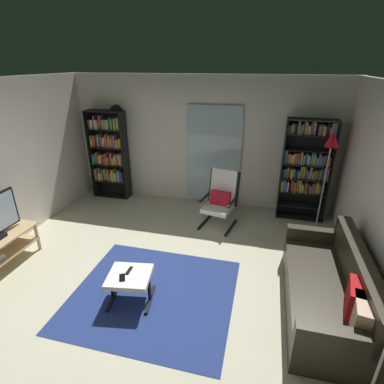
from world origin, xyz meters
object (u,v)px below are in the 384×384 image
object	(u,v)px
leather_sofa	(329,291)
wall_clock	(117,112)
cell_phone	(122,278)
bookshelf_near_sofa	(305,167)
tv_remote	(129,270)
lounge_armchair	(221,197)
ottoman	(130,279)
floor_lamp_by_shelf	(330,150)
bookshelf_near_tv	(109,152)

from	to	relation	value
leather_sofa	wall_clock	world-z (taller)	wall_clock
wall_clock	cell_phone	bearing A→B (deg)	-64.16
bookshelf_near_sofa	tv_remote	xyz separation A→B (m)	(-2.25, -2.81, -0.63)
lounge_armchair	ottoman	size ratio (longest dim) A/B	1.73
wall_clock	lounge_armchair	bearing A→B (deg)	-19.70
leather_sofa	ottoman	world-z (taller)	leather_sofa
bookshelf_near_sofa	cell_phone	distance (m)	3.78
tv_remote	bookshelf_near_sofa	bearing A→B (deg)	50.59
tv_remote	lounge_armchair	bearing A→B (deg)	69.01
tv_remote	cell_phone	distance (m)	0.14
bookshelf_near_sofa	cell_phone	bearing A→B (deg)	-127.69
ottoman	tv_remote	distance (m)	0.10
leather_sofa	cell_phone	world-z (taller)	leather_sofa
lounge_armchair	cell_phone	world-z (taller)	lounge_armchair
tv_remote	wall_clock	xyz separation A→B (m)	(-1.56, 3.03, 1.44)
ottoman	tv_remote	size ratio (longest dim) A/B	4.10
wall_clock	floor_lamp_by_shelf	bearing A→B (deg)	-9.01
bookshelf_near_tv	tv_remote	world-z (taller)	bookshelf_near_tv
bookshelf_near_sofa	floor_lamp_by_shelf	distance (m)	0.69
bookshelf_near_sofa	ottoman	distance (m)	3.70
lounge_armchair	tv_remote	bearing A→B (deg)	-110.30
bookshelf_near_tv	lounge_armchair	xyz separation A→B (m)	(2.55, -0.68, -0.48)
ottoman	leather_sofa	bearing A→B (deg)	9.95
leather_sofa	tv_remote	bearing A→B (deg)	-171.63
floor_lamp_by_shelf	wall_clock	xyz separation A→B (m)	(-4.10, 0.65, 0.36)
bookshelf_near_tv	floor_lamp_by_shelf	size ratio (longest dim) A/B	1.05
cell_phone	floor_lamp_by_shelf	bearing A→B (deg)	18.09
leather_sofa	floor_lamp_by_shelf	world-z (taller)	floor_lamp_by_shelf
leather_sofa	ottoman	size ratio (longest dim) A/B	3.34
tv_remote	floor_lamp_by_shelf	size ratio (longest dim) A/B	0.08
bookshelf_near_sofa	ottoman	size ratio (longest dim) A/B	3.23
ottoman	cell_phone	distance (m)	0.12
tv_remote	cell_phone	bearing A→B (deg)	-101.80
leather_sofa	ottoman	xyz separation A→B (m)	(-2.38, -0.42, 0.03)
bookshelf_near_sofa	floor_lamp_by_shelf	world-z (taller)	bookshelf_near_sofa
bookshelf_near_tv	ottoman	distance (m)	3.49
wall_clock	bookshelf_near_tv	bearing A→B (deg)	-138.31
bookshelf_near_sofa	wall_clock	xyz separation A→B (m)	(-3.81, 0.22, 0.82)
bookshelf_near_sofa	ottoman	bearing A→B (deg)	-127.75
leather_sofa	tv_remote	distance (m)	2.44
bookshelf_near_tv	cell_phone	distance (m)	3.51
bookshelf_near_tv	wall_clock	size ratio (longest dim) A/B	6.54
ottoman	wall_clock	xyz separation A→B (m)	(-1.59, 3.09, 1.52)
leather_sofa	wall_clock	bearing A→B (deg)	146.07
bookshelf_near_tv	bookshelf_near_sofa	xyz separation A→B (m)	(4.00, -0.05, 0.02)
leather_sofa	floor_lamp_by_shelf	bearing A→B (deg)	86.48
cell_phone	wall_clock	world-z (taller)	wall_clock
bookshelf_near_sofa	floor_lamp_by_shelf	size ratio (longest dim) A/B	1.06
bookshelf_near_tv	lounge_armchair	bearing A→B (deg)	-14.99
bookshelf_near_sofa	tv_remote	size ratio (longest dim) A/B	13.22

